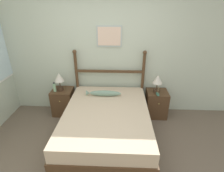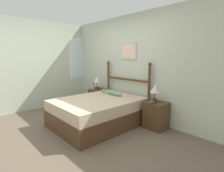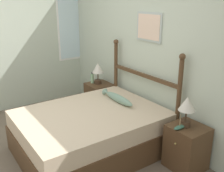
{
  "view_description": "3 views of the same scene",
  "coord_description": "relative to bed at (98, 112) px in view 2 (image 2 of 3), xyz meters",
  "views": [
    {
      "loc": [
        0.27,
        -1.81,
        2.23
      ],
      "look_at": [
        0.14,
        1.11,
        0.85
      ],
      "focal_mm": 28.0,
      "sensor_mm": 36.0,
      "label": 1
    },
    {
      "loc": [
        3.07,
        -1.64,
        1.52
      ],
      "look_at": [
        0.15,
        1.04,
        0.85
      ],
      "focal_mm": 28.0,
      "sensor_mm": 36.0,
      "label": 2
    },
    {
      "loc": [
        2.87,
        -0.92,
        2.05
      ],
      "look_at": [
        0.02,
        1.07,
        0.87
      ],
      "focal_mm": 42.0,
      "sensor_mm": 36.0,
      "label": 3
    }
  ],
  "objects": [
    {
      "name": "ground_plane",
      "position": [
        -0.06,
        -0.69,
        -0.29
      ],
      "size": [
        16.0,
        16.0,
        0.0
      ],
      "primitive_type": "plane",
      "color": "brown"
    },
    {
      "name": "wall_back",
      "position": [
        -0.06,
        1.04,
        0.99
      ],
      "size": [
        6.4,
        0.08,
        2.55
      ],
      "color": "beige",
      "rests_on": "ground_plane"
    },
    {
      "name": "wall_left",
      "position": [
        -2.19,
        -0.66,
        0.99
      ],
      "size": [
        0.08,
        6.4,
        2.55
      ],
      "color": "beige",
      "rests_on": "ground_plane"
    },
    {
      "name": "bed",
      "position": [
        0.0,
        0.0,
        0.0
      ],
      "size": [
        1.46,
        1.91,
        0.59
      ],
      "color": "#4C331E",
      "rests_on": "ground_plane"
    },
    {
      "name": "headboard",
      "position": [
        0.0,
        0.92,
        0.49
      ],
      "size": [
        1.49,
        0.08,
        1.4
      ],
      "color": "#4C331E",
      "rests_on": "ground_plane"
    },
    {
      "name": "nightstand_left",
      "position": [
        -1.01,
        0.78,
        -0.01
      ],
      "size": [
        0.43,
        0.43,
        0.57
      ],
      "color": "#4C331E",
      "rests_on": "ground_plane"
    },
    {
      "name": "nightstand_right",
      "position": [
        1.01,
        0.78,
        -0.01
      ],
      "size": [
        0.43,
        0.43,
        0.57
      ],
      "color": "#4C331E",
      "rests_on": "ground_plane"
    },
    {
      "name": "table_lamp_left",
      "position": [
        -1.03,
        0.77,
        0.54
      ],
      "size": [
        0.2,
        0.2,
        0.38
      ],
      "color": "#422D1E",
      "rests_on": "nightstand_left"
    },
    {
      "name": "table_lamp_right",
      "position": [
        0.97,
        0.75,
        0.54
      ],
      "size": [
        0.2,
        0.2,
        0.38
      ],
      "color": "#422D1E",
      "rests_on": "nightstand_right"
    },
    {
      "name": "bottle",
      "position": [
        -1.13,
        0.71,
        0.37
      ],
      "size": [
        0.06,
        0.06,
        0.21
      ],
      "color": "#99C699",
      "rests_on": "nightstand_left"
    },
    {
      "name": "model_boat",
      "position": [
        0.98,
        0.65,
        0.3
      ],
      "size": [
        0.06,
        0.19,
        0.19
      ],
      "color": "#386651",
      "rests_on": "nightstand_right"
    },
    {
      "name": "fish_pillow",
      "position": [
        -0.09,
        0.52,
        0.35
      ],
      "size": [
        0.68,
        0.1,
        0.11
      ],
      "color": "gray",
      "rests_on": "bed"
    }
  ]
}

